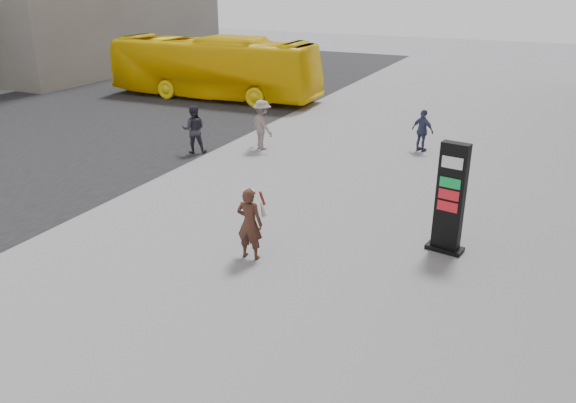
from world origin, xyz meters
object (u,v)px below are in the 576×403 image
at_px(pedestrian_b, 262,125).
at_px(pedestrian_c, 423,131).
at_px(bus, 214,68).
at_px(pedestrian_a, 194,129).
at_px(woman, 250,223).
at_px(info_pylon, 450,199).

relative_size(pedestrian_b, pedestrian_c, 1.18).
bearing_deg(bus, pedestrian_c, -114.47).
distance_m(pedestrian_a, pedestrian_c, 8.19).
relative_size(woman, pedestrian_a, 0.97).
bearing_deg(pedestrian_b, pedestrian_c, -125.01).
height_order(info_pylon, bus, bus).
bearing_deg(woman, pedestrian_c, -101.41).
xyz_separation_m(pedestrian_a, pedestrian_c, (7.31, 3.70, -0.10)).
distance_m(woman, pedestrian_b, 8.61).
distance_m(info_pylon, pedestrian_b, 9.45).
relative_size(woman, pedestrian_b, 0.93).
distance_m(woman, pedestrian_a, 8.50).
relative_size(bus, pedestrian_b, 6.21).
distance_m(bus, pedestrian_a, 9.82).
bearing_deg(pedestrian_b, woman, 148.53).
distance_m(bus, pedestrian_b, 9.75).
xyz_separation_m(woman, pedestrian_c, (1.55, 9.95, -0.10)).
bearing_deg(info_pylon, woman, -140.82).
distance_m(bus, pedestrian_c, 12.94).
bearing_deg(info_pylon, pedestrian_b, 153.72).
relative_size(woman, bus, 0.15).
relative_size(bus, pedestrian_c, 7.35).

